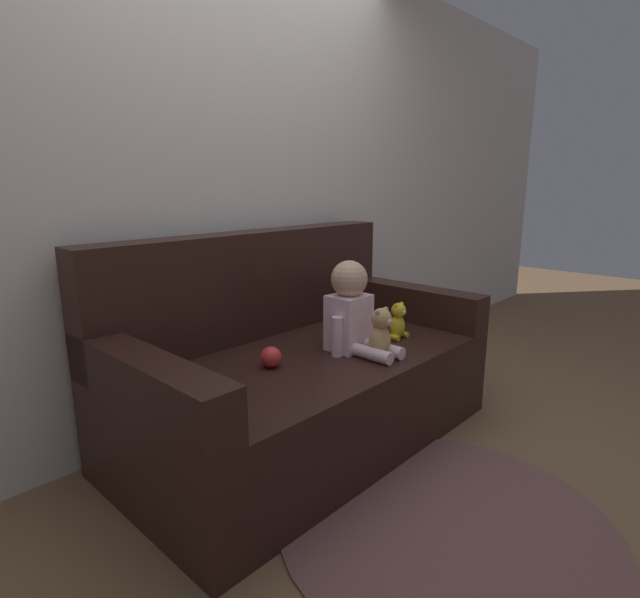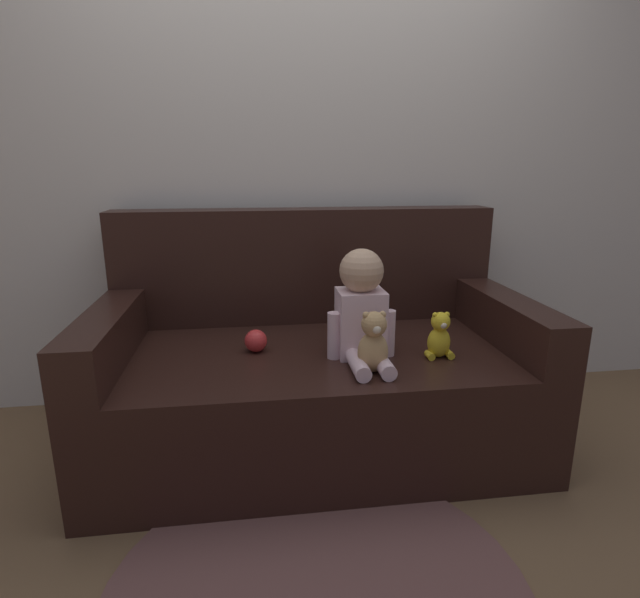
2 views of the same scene
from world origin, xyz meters
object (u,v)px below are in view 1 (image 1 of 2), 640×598
object	(u,v)px
toy_ball	(271,357)
plush_toy_side	(398,322)
couch	(298,372)
teddy_bear_brown	(381,334)
person_baby	(352,311)

from	to	relation	value
toy_ball	plush_toy_side	bearing A→B (deg)	-12.99
couch	teddy_bear_brown	xyz separation A→B (m)	(0.18, -0.37, 0.24)
person_baby	teddy_bear_brown	size ratio (longest dim) A/B	1.84
teddy_bear_brown	toy_ball	size ratio (longest dim) A/B	2.54
couch	toy_ball	bearing A→B (deg)	-159.66
couch	teddy_bear_brown	distance (m)	0.48
couch	plush_toy_side	size ratio (longest dim) A/B	9.56
plush_toy_side	toy_ball	size ratio (longest dim) A/B	2.04
person_baby	toy_ball	xyz separation A→B (m)	(-0.43, 0.11, -0.15)
teddy_bear_brown	plush_toy_side	xyz separation A→B (m)	(0.30, 0.11, -0.02)
couch	teddy_bear_brown	world-z (taller)	couch
couch	toy_ball	world-z (taller)	couch
plush_toy_side	toy_ball	distance (m)	0.76
teddy_bear_brown	toy_ball	distance (m)	0.52
couch	plush_toy_side	world-z (taller)	couch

